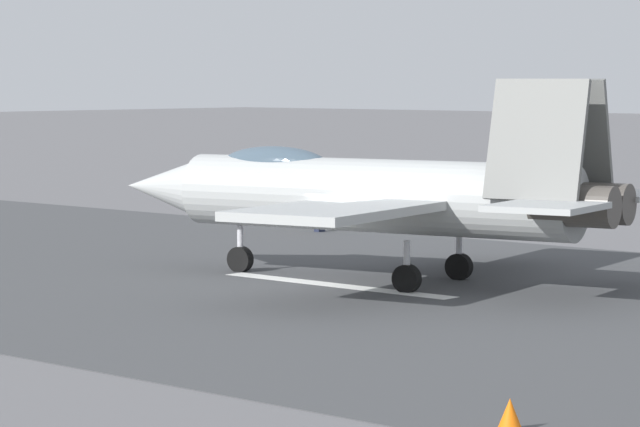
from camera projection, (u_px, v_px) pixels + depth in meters
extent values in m
plane|color=slate|center=(338.00, 286.00, 44.40)|extent=(400.00, 400.00, 0.00)
cube|color=#414245|center=(338.00, 286.00, 44.40)|extent=(240.00, 26.00, 0.02)
cube|color=white|center=(336.00, 285.00, 44.44)|extent=(8.00, 0.70, 0.00)
cylinder|color=#ABAFAE|center=(376.00, 196.00, 45.10)|extent=(12.07, 4.34, 2.06)
cone|color=#ABAFAE|center=(164.00, 187.00, 48.81)|extent=(3.04, 2.26, 1.75)
ellipsoid|color=#3F5160|center=(275.00, 165.00, 46.74)|extent=(3.75, 1.78, 1.10)
cylinder|color=#47423D|center=(574.00, 206.00, 41.53)|extent=(2.37, 1.51, 1.10)
cylinder|color=#47423D|center=(590.00, 203.00, 42.47)|extent=(2.37, 1.51, 1.10)
cube|color=#ABAFAE|center=(336.00, 211.00, 41.17)|extent=(4.49, 6.49, 0.24)
cube|color=#ABAFAE|center=(470.00, 192.00, 48.03)|extent=(4.49, 6.49, 0.24)
cube|color=#ABAFAE|center=(546.00, 207.00, 39.93)|extent=(2.90, 3.21, 0.16)
cube|color=#ABAFAE|center=(614.00, 195.00, 44.05)|extent=(2.90, 3.21, 0.16)
cube|color=slate|center=(536.00, 140.00, 41.55)|extent=(2.73, 1.44, 3.14)
cube|color=slate|center=(563.00, 138.00, 43.09)|extent=(2.73, 1.44, 3.14)
cylinder|color=silver|center=(240.00, 249.00, 47.56)|extent=(0.18, 0.18, 1.40)
cylinder|color=black|center=(240.00, 259.00, 47.59)|extent=(0.80, 0.44, 0.76)
cylinder|color=silver|center=(407.00, 267.00, 42.96)|extent=(0.18, 0.18, 1.40)
cylinder|color=black|center=(407.00, 279.00, 42.98)|extent=(0.80, 0.44, 0.76)
cylinder|color=silver|center=(459.00, 256.00, 45.70)|extent=(0.18, 0.18, 1.40)
cylinder|color=black|center=(459.00, 267.00, 45.73)|extent=(0.80, 0.44, 0.76)
cube|color=#1E2338|center=(320.00, 220.00, 60.01)|extent=(0.24, 0.36, 0.92)
cube|color=orange|center=(320.00, 202.00, 59.96)|extent=(0.51, 0.43, 0.62)
sphere|color=tan|center=(320.00, 189.00, 59.92)|extent=(0.22, 0.22, 0.22)
cylinder|color=orange|center=(323.00, 203.00, 59.69)|extent=(0.10, 0.10, 0.59)
cylinder|color=orange|center=(316.00, 202.00, 60.23)|extent=(0.10, 0.10, 0.59)
cone|color=orange|center=(510.00, 415.00, 26.06)|extent=(0.44, 0.44, 0.55)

